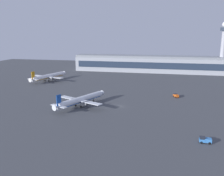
# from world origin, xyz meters

# --- Properties ---
(ground_plane) EXTENTS (416.00, 416.00, 0.00)m
(ground_plane) POSITION_xyz_m (0.00, 0.00, 0.00)
(ground_plane) COLOR #424449
(terminal_building) EXTENTS (170.47, 22.40, 16.40)m
(terminal_building) POSITION_xyz_m (16.93, 125.10, 8.09)
(terminal_building) COLOR #9EA3AD
(terminal_building) RESTS_ON ground
(control_tower) EXTENTS (8.00, 8.00, 48.94)m
(control_tower) POSITION_xyz_m (75.22, 123.60, 27.87)
(control_tower) COLOR #A8A8B2
(control_tower) RESTS_ON ground
(airplane_far_stand) EXTENTS (27.23, 34.47, 9.36)m
(airplane_far_stand) POSITION_xyz_m (-20.66, -4.34, 3.54)
(airplane_far_stand) COLOR silver
(airplane_far_stand) RESTS_ON ground
(airplane_mid_apron) EXTENTS (29.87, 38.01, 9.97)m
(airplane_mid_apron) POSITION_xyz_m (-70.27, 56.72, 3.77)
(airplane_mid_apron) COLOR white
(airplane_mid_apron) RESTS_ON ground
(cargo_loader) EXTENTS (3.51, 4.58, 2.25)m
(cargo_loader) POSITION_xyz_m (29.97, 25.91, 1.18)
(cargo_loader) COLOR #D85919
(cargo_loader) RESTS_ON ground
(maintenance_van) EXTENTS (4.21, 2.15, 2.25)m
(maintenance_van) POSITION_xyz_m (37.53, -36.84, 1.18)
(maintenance_van) COLOR #3372BF
(maintenance_van) RESTS_ON ground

